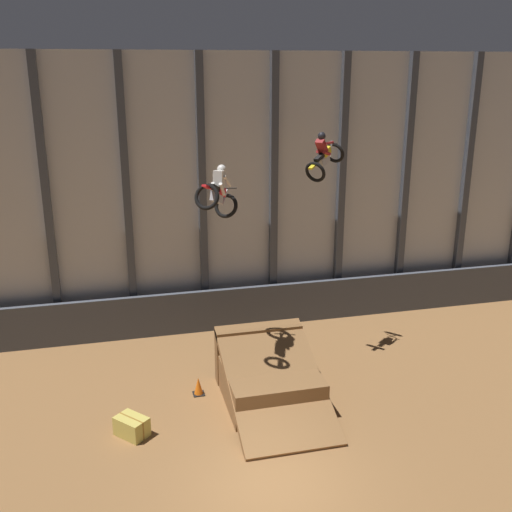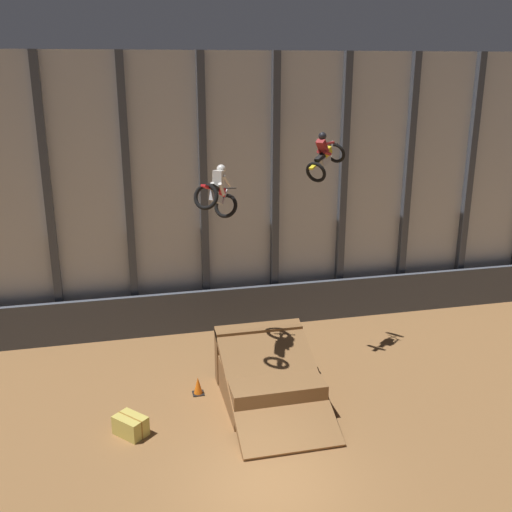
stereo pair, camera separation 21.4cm
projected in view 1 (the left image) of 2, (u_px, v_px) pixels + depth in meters
ground_plane at (270, 485)px, 14.84m from camera, size 60.00×60.00×0.00m
arena_back_wall at (202, 196)px, 22.52m from camera, size 32.00×0.40×10.45m
lower_barrier at (207, 311)px, 23.26m from camera, size 31.36×0.20×1.66m
dirt_ramp at (268, 377)px, 18.65m from camera, size 2.85×4.58×2.00m
rider_bike_left_air at (218, 194)px, 16.90m from camera, size 1.55×1.79×1.66m
rider_bike_right_air at (324, 156)px, 19.82m from camera, size 1.73×1.66×1.66m
traffic_cone_near_ramp at (198, 386)px, 18.86m from camera, size 0.36×0.36×0.58m
hay_bale_trackside at (132, 426)px, 16.77m from camera, size 1.05×1.07×0.57m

